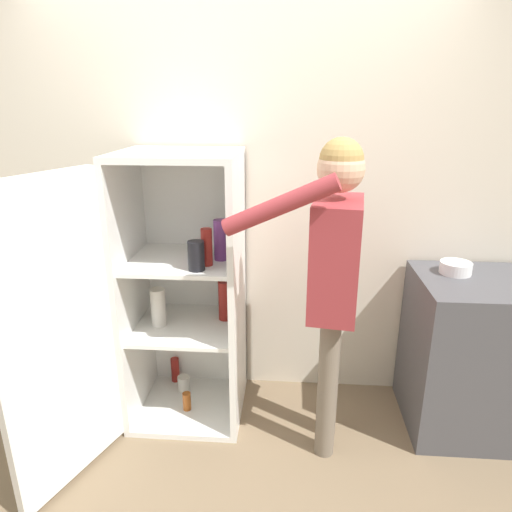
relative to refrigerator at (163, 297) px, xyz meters
The scene contains 6 objects.
ground_plane 1.05m from the refrigerator, 52.70° to the right, with size 12.00×12.00×0.00m, color #7A664C.
wall_back 0.76m from the refrigerator, 47.75° to the left, with size 7.00×0.06×2.55m.
refrigerator is the anchor object (origin of this frame).
person 1.00m from the refrigerator, ahead, with size 0.70×0.55×1.72m.
counter 1.85m from the refrigerator, ahead, with size 0.73×0.63×0.94m.
bowl 1.68m from the refrigerator, ahead, with size 0.18×0.18×0.07m.
Camera 1 is at (0.31, -1.82, 1.87)m, focal length 32.00 mm.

